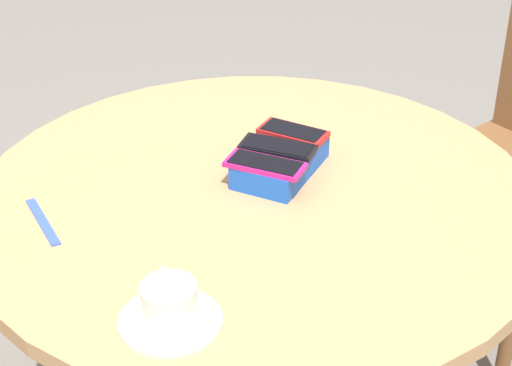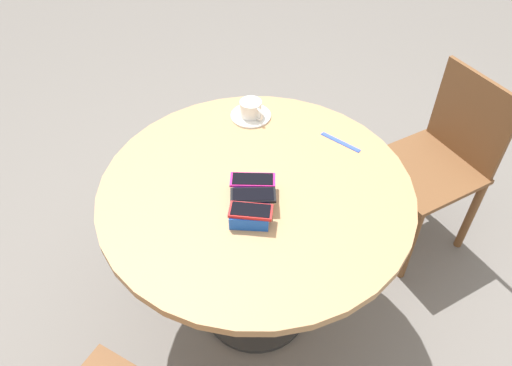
# 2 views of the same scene
# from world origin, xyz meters

# --- Properties ---
(round_table) EXTENTS (1.03, 1.03, 0.72)m
(round_table) POSITION_xyz_m (0.00, 0.00, 0.61)
(round_table) COLOR #2D2D2D
(round_table) RESTS_ON ground_plane
(phone_box) EXTENTS (0.20, 0.12, 0.05)m
(phone_box) POSITION_xyz_m (-0.09, 0.01, 0.74)
(phone_box) COLOR blue
(phone_box) RESTS_ON round_table
(phone_red) EXTENTS (0.06, 0.13, 0.01)m
(phone_red) POSITION_xyz_m (-0.15, 0.00, 0.77)
(phone_red) COLOR red
(phone_red) RESTS_ON phone_box
(phone_black) EXTENTS (0.08, 0.15, 0.01)m
(phone_black) POSITION_xyz_m (-0.09, 0.00, 0.77)
(phone_black) COLOR black
(phone_black) RESTS_ON phone_box
(phone_magenta) EXTENTS (0.07, 0.15, 0.01)m
(phone_magenta) POSITION_xyz_m (-0.02, 0.01, 0.77)
(phone_magenta) COLOR #D11975
(phone_magenta) RESTS_ON phone_box
(saucer) EXTENTS (0.15, 0.15, 0.01)m
(saucer) POSITION_xyz_m (0.38, 0.06, 0.72)
(saucer) COLOR silver
(saucer) RESTS_ON round_table
(coffee_cup) EXTENTS (0.10, 0.09, 0.06)m
(coffee_cup) POSITION_xyz_m (0.38, 0.06, 0.76)
(coffee_cup) COLOR silver
(coffee_cup) RESTS_ON saucer
(lanyard_strap) EXTENTS (0.10, 0.14, 0.00)m
(lanyard_strap) POSITION_xyz_m (0.26, -0.28, 0.72)
(lanyard_strap) COLOR blue
(lanyard_strap) RESTS_ON round_table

